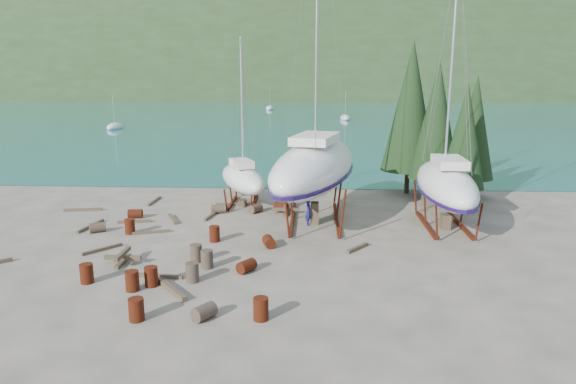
{
  "coord_description": "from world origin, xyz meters",
  "views": [
    {
      "loc": [
        3.79,
        -25.37,
        9.03
      ],
      "look_at": [
        2.32,
        3.0,
        2.5
      ],
      "focal_mm": 32.0,
      "sensor_mm": 36.0,
      "label": 1
    }
  ],
  "objects_px": {
    "large_sailboat_near": "(315,166)",
    "large_sailboat_far": "(446,184)",
    "small_sailboat_shore": "(243,178)",
    "worker": "(309,212)"
  },
  "relations": [
    {
      "from": "large_sailboat_near",
      "to": "large_sailboat_far",
      "type": "xyz_separation_m",
      "value": [
        7.82,
        -0.93,
        -0.83
      ]
    },
    {
      "from": "large_sailboat_near",
      "to": "worker",
      "type": "xyz_separation_m",
      "value": [
        -0.37,
        -1.09,
        -2.64
      ]
    },
    {
      "from": "large_sailboat_near",
      "to": "worker",
      "type": "bearing_deg",
      "value": -94.42
    },
    {
      "from": "large_sailboat_far",
      "to": "small_sailboat_shore",
      "type": "distance_m",
      "value": 13.76
    },
    {
      "from": "large_sailboat_far",
      "to": "worker",
      "type": "xyz_separation_m",
      "value": [
        -8.18,
        -0.16,
        -1.81
      ]
    },
    {
      "from": "large_sailboat_far",
      "to": "worker",
      "type": "bearing_deg",
      "value": -176.9
    },
    {
      "from": "small_sailboat_shore",
      "to": "worker",
      "type": "xyz_separation_m",
      "value": [
        4.72,
        -4.89,
        -1.07
      ]
    },
    {
      "from": "small_sailboat_shore",
      "to": "large_sailboat_near",
      "type": "bearing_deg",
      "value": -61.34
    },
    {
      "from": "large_sailboat_near",
      "to": "large_sailboat_far",
      "type": "relative_size",
      "value": 1.34
    },
    {
      "from": "large_sailboat_near",
      "to": "worker",
      "type": "distance_m",
      "value": 2.88
    }
  ]
}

